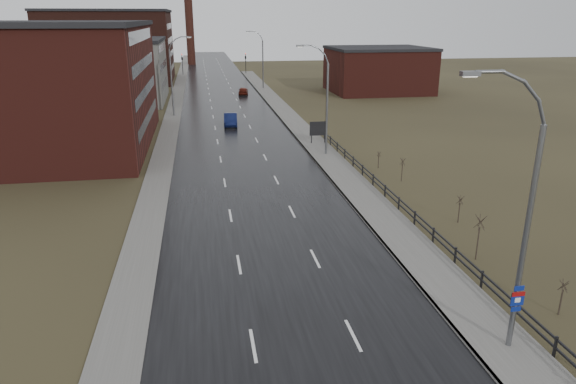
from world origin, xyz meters
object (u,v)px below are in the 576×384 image
object	(u,v)px
streetlight_main	(521,222)
billboard	(318,129)
car_far	(243,91)
car_near	(231,120)

from	to	relation	value
streetlight_main	billboard	world-z (taller)	streetlight_main
car_far	streetlight_main	bearing A→B (deg)	99.98
billboard	car_far	bearing A→B (deg)	97.08
billboard	car_far	world-z (taller)	billboard
streetlight_main	car_far	distance (m)	80.17
car_far	car_near	bearing A→B (deg)	88.49
streetlight_main	billboard	xyz separation A→B (m)	(0.63, 38.94, -4.29)
car_near	car_far	xyz separation A→B (m)	(4.18, 28.67, -0.08)
billboard	car_far	size ratio (longest dim) A/B	0.62
streetlight_main	car_far	world-z (taller)	streetlight_main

